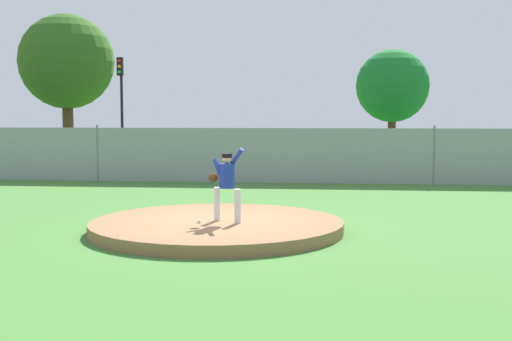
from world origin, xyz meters
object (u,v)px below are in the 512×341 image
baseball (199,221)px  traffic_light_near (121,92)px  parked_car_burgundy (33,152)px  traffic_cone_orange (318,162)px  parked_car_slate (363,153)px  pitcher_youth (226,180)px

baseball → traffic_light_near: 20.55m
parked_car_burgundy → traffic_cone_orange: 12.97m
parked_car_slate → traffic_light_near: size_ratio=0.86×
baseball → traffic_cone_orange: (2.32, 17.14, -0.02)m
parked_car_slate → traffic_cone_orange: parked_car_slate is taller
pitcher_youth → parked_car_burgundy: bearing=126.3°
baseball → parked_car_slate: 15.88m
traffic_cone_orange → traffic_light_near: 10.52m
baseball → traffic_cone_orange: 17.30m
traffic_light_near → baseball: bearing=-68.3°
parked_car_burgundy → parked_car_slate: (14.74, 0.08, 0.05)m
parked_car_slate → traffic_light_near: traffic_light_near is taller
baseball → traffic_light_near: size_ratio=0.01×
pitcher_youth → traffic_cone_orange: bearing=84.0°
traffic_cone_orange → pitcher_youth: bearing=-96.0°
baseball → traffic_cone_orange: traffic_cone_orange is taller
pitcher_youth → baseball: size_ratio=20.93×
baseball → parked_car_burgundy: bearing=124.6°
parked_car_slate → traffic_cone_orange: (-1.92, 1.84, -0.57)m
parked_car_burgundy → traffic_light_near: bearing=50.5°
pitcher_youth → traffic_cone_orange: (1.77, 16.96, -0.86)m
baseball → traffic_light_near: traffic_light_near is taller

